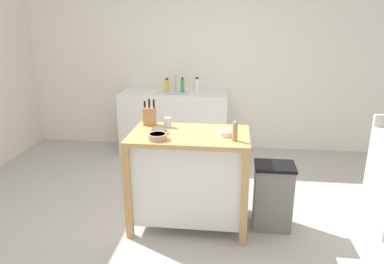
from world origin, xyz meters
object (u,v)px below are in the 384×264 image
at_px(kitchen_island, 189,174).
at_px(bottle_spray_cleaner, 167,85).
at_px(pepper_grinder, 235,132).
at_px(drinking_cup, 167,122).
at_px(bowl_ceramic_small, 158,137).
at_px(bottle_dish_soap, 197,86).
at_px(bowl_ceramic_wide, 226,133).
at_px(bottle_hand_soap, 182,85).
at_px(sink_faucet, 176,83).
at_px(knife_block, 150,116).
at_px(bowl_stoneware_deep, 159,131).
at_px(trash_bin, 273,196).

bearing_deg(kitchen_island, bottle_spray_cleaner, 105.98).
xyz_separation_m(pepper_grinder, bottle_spray_cleaner, (-0.97, 2.15, -0.01)).
relative_size(kitchen_island, drinking_cup, 11.38).
relative_size(bowl_ceramic_small, bottle_dish_soap, 0.73).
distance_m(kitchen_island, bowl_ceramic_wide, 0.53).
distance_m(bottle_hand_soap, bottle_dish_soap, 0.21).
distance_m(kitchen_island, drinking_cup, 0.53).
height_order(sink_faucet, bottle_spray_cleaner, sink_faucet).
bearing_deg(bowl_ceramic_small, bottle_hand_soap, 92.45).
distance_m(pepper_grinder, bottle_spray_cleaner, 2.36).
height_order(kitchen_island, bottle_dish_soap, bottle_dish_soap).
distance_m(knife_block, bottle_spray_cleaner, 1.77).
bearing_deg(knife_block, pepper_grinder, -25.29).
bearing_deg(bowl_ceramic_small, knife_block, 111.17).
relative_size(knife_block, bowl_stoneware_deep, 1.85).
distance_m(drinking_cup, trash_bin, 1.19).
xyz_separation_m(knife_block, bottle_dish_soap, (0.28, 1.67, 0.00)).
bearing_deg(bottle_hand_soap, bottle_spray_cleaner, 160.55).
bearing_deg(kitchen_island, trash_bin, 1.70).
distance_m(knife_block, trash_bin, 1.38).
bearing_deg(knife_block, bottle_spray_cleaner, 95.16).
bearing_deg(bowl_stoneware_deep, bottle_dish_soap, 85.82).
relative_size(bottle_hand_soap, bottle_dish_soap, 0.96).
bearing_deg(drinking_cup, sink_faucet, 96.76).
bearing_deg(trash_bin, bottle_spray_cleaner, 124.26).
bearing_deg(bottle_hand_soap, bottle_dish_soap, -4.86).
bearing_deg(bottle_hand_soap, pepper_grinder, -70.38).
relative_size(sink_faucet, bottle_spray_cleaner, 1.19).
xyz_separation_m(bowl_stoneware_deep, bowl_ceramic_small, (0.02, -0.17, 0.01)).
bearing_deg(drinking_cup, bowl_ceramic_small, -92.36).
bearing_deg(bottle_spray_cleaner, drinking_cup, -79.39).
distance_m(sink_faucet, bottle_hand_soap, 0.18).
bearing_deg(bowl_stoneware_deep, kitchen_island, 6.16).
bearing_deg(bottle_spray_cleaner, sink_faucet, 22.28).
bearing_deg(bowl_ceramic_small, pepper_grinder, 4.04).
bearing_deg(bowl_ceramic_wide, bottle_hand_soap, 108.80).
bearing_deg(knife_block, bowl_ceramic_small, -68.83).
distance_m(kitchen_island, pepper_grinder, 0.64).
height_order(drinking_cup, bottle_hand_soap, bottle_hand_soap).
relative_size(bowl_ceramic_wide, bottle_hand_soap, 0.67).
xyz_separation_m(drinking_cup, sink_faucet, (-0.22, 1.87, 0.05)).
relative_size(knife_block, bottle_hand_soap, 1.20).
relative_size(drinking_cup, trash_bin, 0.15).
height_order(bowl_stoneware_deep, bottle_spray_cleaner, bottle_spray_cleaner).
bearing_deg(bowl_stoneware_deep, bottle_hand_soap, 91.96).
height_order(drinking_cup, bottle_dish_soap, bottle_dish_soap).
bearing_deg(pepper_grinder, trash_bin, 25.92).
xyz_separation_m(bowl_ceramic_wide, drinking_cup, (-0.55, 0.20, 0.02)).
height_order(knife_block, bottle_hand_soap, knife_block).
relative_size(knife_block, pepper_grinder, 1.47).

